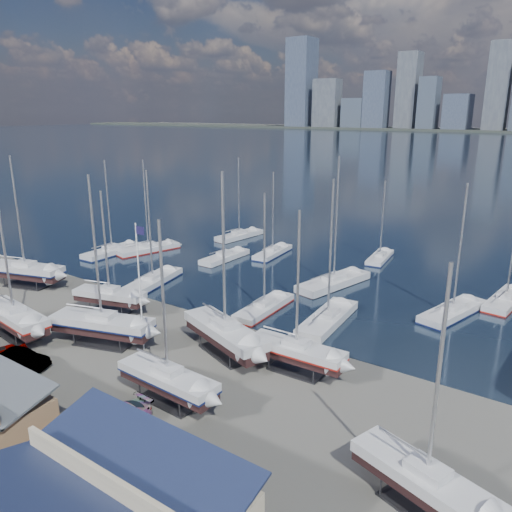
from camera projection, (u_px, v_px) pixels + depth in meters
The scene contains 27 objects.
ground at pixel (135, 349), 47.17m from camera, with size 1400.00×1400.00×0.00m, color #605E59.
shed_blue at pixel (108, 508), 25.11m from camera, with size 13.65×9.45×4.71m.
sailboat_cradle_0 at pixel (25, 270), 63.54m from camera, with size 10.67×5.73×16.56m.
sailboat_cradle_1 at pixel (14, 317), 49.36m from camera, with size 10.14×3.84×15.99m.
sailboat_cradle_2 at pixel (110, 295), 55.33m from camera, with size 8.56×4.45×13.65m.
sailboat_cradle_3 at pixel (102, 324), 47.60m from camera, with size 10.49×5.75×16.31m.
sailboat_cradle_4 at pixel (225, 333), 45.63m from camera, with size 10.73×6.18×16.83m.
sailboat_cradle_5 at pixel (168, 379), 38.03m from camera, with size 8.92×2.77×14.42m.
sailboat_cradle_6 at pixel (296, 351), 42.48m from camera, with size 8.75×2.71×14.18m.
sailboat_cradle_7 at pixel (426, 482), 27.47m from camera, with size 9.26×5.11×14.67m.
sailboat_moored_0 at pixel (112, 252), 78.31m from camera, with size 3.19×10.32×15.29m.
sailboat_moored_1 at pixel (148, 250), 79.60m from camera, with size 5.36×10.55×15.19m.
sailboat_moored_2 at pixel (239, 236), 88.13m from camera, with size 3.84×10.02×14.76m.
sailboat_moored_3 at pixel (153, 282), 64.60m from camera, with size 5.10×10.71×15.44m.
sailboat_moored_4 at pixel (225, 258), 75.26m from camera, with size 2.67×9.24×13.91m.
sailboat_moored_5 at pixel (273, 253), 77.73m from camera, with size 3.44×9.27×13.54m.
sailboat_moored_6 at pixel (264, 309), 55.98m from camera, with size 3.03×9.48×14.01m.
sailboat_moored_7 at pixel (333, 284), 63.97m from camera, with size 5.65×11.87×17.27m.
sailboat_moored_8 at pixel (380, 258), 75.15m from camera, with size 3.38×8.60×12.51m.
sailboat_moored_9 at pixel (328, 320), 52.78m from camera, with size 3.85×10.81×16.00m.
sailboat_moored_10 at pixel (452, 313), 54.77m from camera, with size 5.30×10.60×15.27m.
sailboat_moored_11 at pixel (506, 301), 58.16m from camera, with size 3.72×9.85×14.38m.
car_a at pixel (2, 355), 44.44m from camera, with size 1.74×4.31×1.47m, color gray.
car_b at pixel (20, 360), 43.44m from camera, with size 1.74×4.98×1.64m, color gray.
car_c at pixel (72, 431), 33.88m from camera, with size 2.36×5.11×1.42m, color gray.
car_d at pixel (116, 422), 34.81m from camera, with size 2.24×5.51×1.60m, color gray.
flagpole at pixel (140, 279), 45.03m from camera, with size 1.08×0.12×12.23m.
Camera 1 is at (33.88, -38.57, 21.66)m, focal length 35.00 mm.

